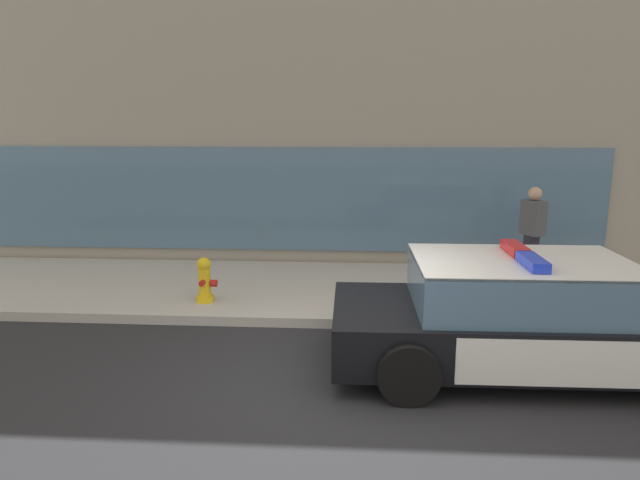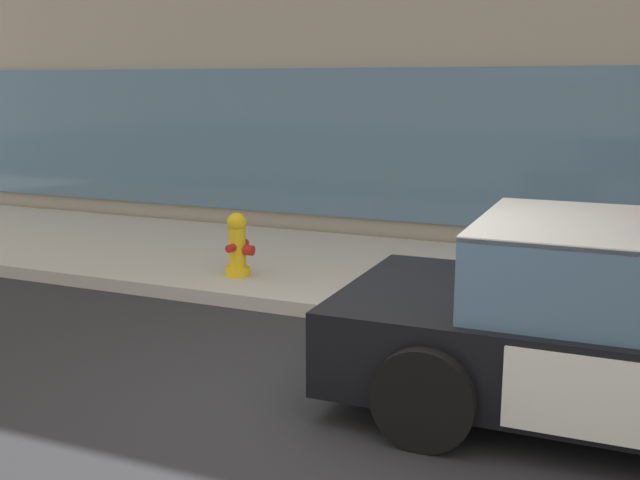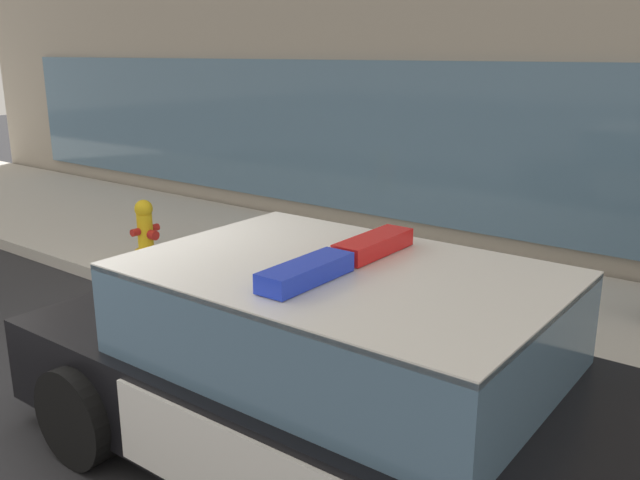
% 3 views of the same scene
% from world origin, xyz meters
% --- Properties ---
extents(ground, '(48.00, 48.00, 0.00)m').
position_xyz_m(ground, '(0.00, 0.00, 0.00)').
color(ground, '#262628').
extents(sidewalk, '(48.00, 3.44, 0.15)m').
position_xyz_m(sidewalk, '(0.00, 3.52, 0.07)').
color(sidewalk, '#B2ADA3').
rests_on(sidewalk, ground).
extents(fire_hydrant, '(0.34, 0.39, 0.73)m').
position_xyz_m(fire_hydrant, '(-2.18, 2.51, 0.50)').
color(fire_hydrant, gold).
rests_on(fire_hydrant, sidewalk).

